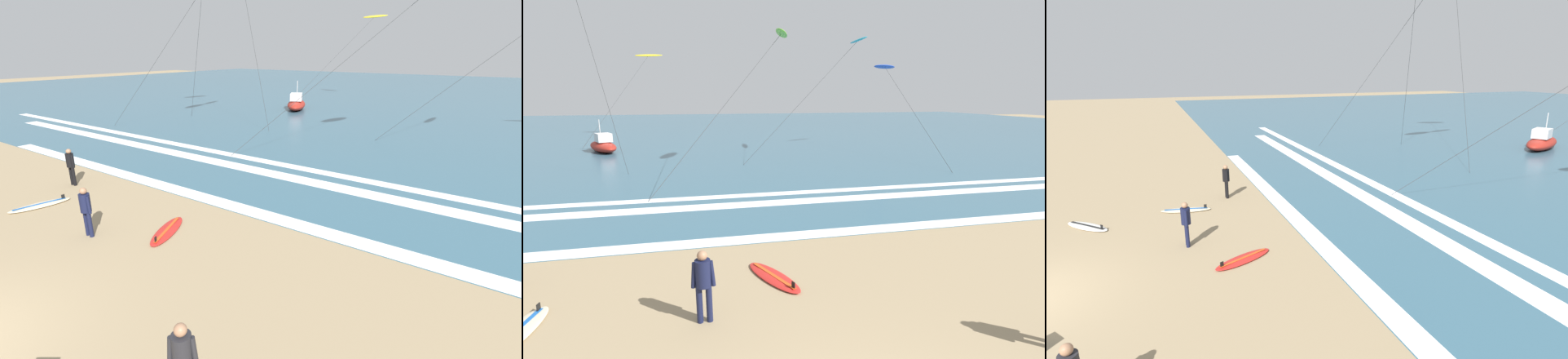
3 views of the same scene
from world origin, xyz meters
The scene contains 11 objects.
ocean_surface centered at (0.00, 53.59, 0.01)m, with size 140.00×90.00×0.01m, color #386075.
wave_foam_shoreline centered at (1.97, 8.99, 0.01)m, with size 36.37×0.75×0.01m, color white.
wave_foam_mid_break centered at (1.82, 13.05, 0.01)m, with size 52.01×0.91×0.01m, color white.
wave_foam_outer_break centered at (-1.93, 14.59, 0.01)m, with size 54.21×0.66×0.01m, color white.
surfer_right_near centered at (-6.88, 6.88, 0.96)m, with size 0.51×0.32×1.60m.
surfer_mid_group centered at (4.79, 2.15, 0.96)m, with size 0.47×0.36×1.60m.
surfer_background_far centered at (-1.97, 4.61, 0.96)m, with size 0.51×0.32×1.60m.
surfboard_left_pile centered at (-5.68, 4.88, 0.05)m, with size 1.00×2.18×0.25m.
surfboard_near_water centered at (-0.20, 6.16, 0.05)m, with size 1.43×2.16×0.25m.
kite_yellow_high_left centered at (-7.30, 43.74, 9.07)m, with size 6.78×10.76×9.35m.
offshore_boat centered at (-10.07, 31.54, 0.55)m, with size 3.80×5.42×2.70m.
Camera 1 is at (8.42, -0.91, 5.47)m, focal length 25.77 mm.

